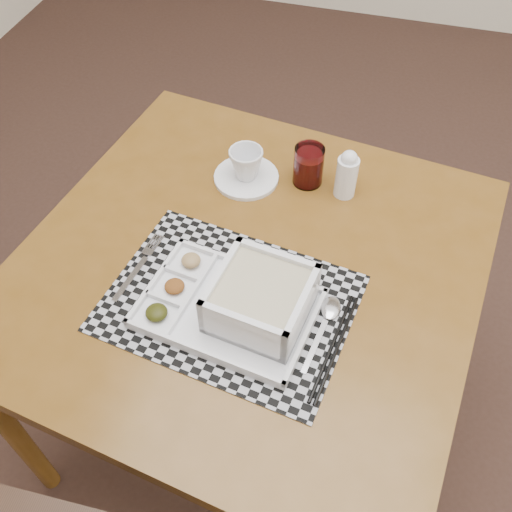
{
  "coord_description": "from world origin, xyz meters",
  "views": [
    {
      "loc": [
        -0.41,
        -0.66,
        1.58
      ],
      "look_at": [
        -0.6,
        -0.0,
        0.77
      ],
      "focal_mm": 40.0,
      "sensor_mm": 36.0,
      "label": 1
    }
  ],
  "objects_px": {
    "dining_table": "(249,282)",
    "cup": "(246,164)",
    "serving_tray": "(250,302)",
    "juice_glass": "(308,167)",
    "creamer_bottle": "(347,174)"
  },
  "relations": [
    {
      "from": "dining_table",
      "to": "serving_tray",
      "type": "bearing_deg",
      "value": -72.15
    },
    {
      "from": "creamer_bottle",
      "to": "dining_table",
      "type": "bearing_deg",
      "value": -121.27
    },
    {
      "from": "dining_table",
      "to": "serving_tray",
      "type": "relative_size",
      "value": 2.97
    },
    {
      "from": "dining_table",
      "to": "juice_glass",
      "type": "relative_size",
      "value": 10.9
    },
    {
      "from": "dining_table",
      "to": "cup",
      "type": "relative_size",
      "value": 13.16
    },
    {
      "from": "cup",
      "to": "juice_glass",
      "type": "height_order",
      "value": "juice_glass"
    },
    {
      "from": "serving_tray",
      "to": "cup",
      "type": "xyz_separation_m",
      "value": [
        -0.11,
        0.36,
        0.01
      ]
    },
    {
      "from": "dining_table",
      "to": "creamer_bottle",
      "type": "xyz_separation_m",
      "value": [
        0.15,
        0.25,
        0.13
      ]
    },
    {
      "from": "serving_tray",
      "to": "cup",
      "type": "distance_m",
      "value": 0.38
    },
    {
      "from": "juice_glass",
      "to": "cup",
      "type": "bearing_deg",
      "value": -167.28
    },
    {
      "from": "dining_table",
      "to": "cup",
      "type": "bearing_deg",
      "value": 107.51
    },
    {
      "from": "cup",
      "to": "serving_tray",
      "type": "bearing_deg",
      "value": -80.28
    },
    {
      "from": "juice_glass",
      "to": "serving_tray",
      "type": "bearing_deg",
      "value": -93.32
    },
    {
      "from": "dining_table",
      "to": "juice_glass",
      "type": "height_order",
      "value": "juice_glass"
    },
    {
      "from": "serving_tray",
      "to": "cup",
      "type": "bearing_deg",
      "value": 107.63
    }
  ]
}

